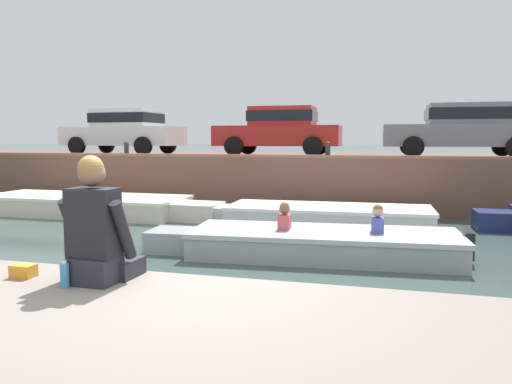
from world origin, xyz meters
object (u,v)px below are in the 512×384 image
at_px(boat_moored_central_white, 319,215).
at_px(motorboat_passing, 311,243).
at_px(mooring_bollard_west, 126,148).
at_px(bottle_drink, 65,275).
at_px(boat_moored_west_cream, 93,205).
at_px(mooring_bollard_mid, 328,149).
at_px(car_centre_grey, 463,128).
at_px(person_seated_left, 97,234).
at_px(car_left_inner_red, 280,129).
at_px(car_leftmost_white, 125,130).

height_order(boat_moored_central_white, motorboat_passing, motorboat_passing).
relative_size(mooring_bollard_west, bottle_drink, 2.18).
bearing_deg(bottle_drink, mooring_bollard_west, 117.36).
bearing_deg(mooring_bollard_west, boat_moored_west_cream, -85.56).
bearing_deg(boat_moored_central_white, boat_moored_west_cream, -178.41).
xyz_separation_m(motorboat_passing, mooring_bollard_mid, (-0.39, 5.45, 1.52)).
xyz_separation_m(boat_moored_west_cream, mooring_bollard_west, (-0.17, 2.16, 1.51)).
height_order(car_centre_grey, person_seated_left, car_centre_grey).
relative_size(boat_moored_central_white, car_left_inner_red, 1.44).
distance_m(boat_moored_central_white, car_left_inner_red, 4.82).
bearing_deg(car_left_inner_red, mooring_bollard_mid, -47.14).
relative_size(car_centre_grey, mooring_bollard_west, 9.94).
relative_size(car_leftmost_white, person_seated_left, 4.36).
relative_size(car_centre_grey, person_seated_left, 4.58).
height_order(boat_moored_west_cream, car_left_inner_red, car_left_inner_red).
distance_m(boat_moored_west_cream, car_left_inner_red, 6.27).
bearing_deg(car_left_inner_red, mooring_bollard_west, -156.64).
bearing_deg(mooring_bollard_west, person_seated_left, -61.56).
xyz_separation_m(boat_moored_central_white, car_centre_grey, (3.66, 3.90, 2.16)).
xyz_separation_m(boat_moored_central_white, car_leftmost_white, (-7.39, 3.90, 2.16)).
bearing_deg(car_leftmost_white, car_left_inner_red, 0.04).
distance_m(car_leftmost_white, person_seated_left, 14.33).
relative_size(car_left_inner_red, person_seated_left, 4.17).
relative_size(car_leftmost_white, mooring_bollard_mid, 9.45).
bearing_deg(car_leftmost_white, motorboat_passing, -43.57).
bearing_deg(person_seated_left, boat_moored_central_white, 86.60).
distance_m(car_left_inner_red, bottle_drink, 12.87).
height_order(mooring_bollard_mid, bottle_drink, mooring_bollard_mid).
bearing_deg(car_centre_grey, boat_moored_west_cream, -157.34).
relative_size(car_left_inner_red, bottle_drink, 19.74).
xyz_separation_m(mooring_bollard_west, mooring_bollard_mid, (6.21, 0.00, 0.00)).
relative_size(boat_moored_west_cream, motorboat_passing, 1.20).
xyz_separation_m(mooring_bollard_west, bottle_drink, (5.60, -10.83, -0.72)).
bearing_deg(car_left_inner_red, car_centre_grey, 0.00).
distance_m(car_leftmost_white, bottle_drink, 14.48).
height_order(motorboat_passing, bottle_drink, bottle_drink).
bearing_deg(car_centre_grey, car_left_inner_red, -180.00).
height_order(boat_moored_west_cream, mooring_bollard_west, mooring_bollard_west).
bearing_deg(person_seated_left, car_centre_grey, 71.57).
bearing_deg(boat_moored_central_white, mooring_bollard_mid, 91.36).
bearing_deg(boat_moored_west_cream, car_leftmost_white, 107.71).
bearing_deg(car_leftmost_white, car_centre_grey, 0.02).
bearing_deg(mooring_bollard_west, motorboat_passing, -39.52).
relative_size(car_centre_grey, bottle_drink, 21.69).
xyz_separation_m(car_left_inner_red, mooring_bollard_west, (-4.44, -1.92, -0.61)).
bearing_deg(car_leftmost_white, mooring_bollard_mid, -14.59).
xyz_separation_m(car_left_inner_red, car_centre_grey, (5.49, 0.00, 0.00)).
distance_m(car_centre_grey, mooring_bollard_west, 10.13).
xyz_separation_m(motorboat_passing, car_left_inner_red, (-2.17, 7.36, 2.13)).
height_order(boat_moored_west_cream, car_leftmost_white, car_leftmost_white).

